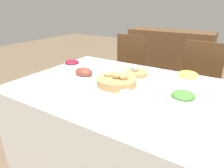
{
  "coord_description": "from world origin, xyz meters",
  "views": [
    {
      "loc": [
        0.73,
        -1.27,
        1.36
      ],
      "look_at": [
        -0.01,
        -0.09,
        0.79
      ],
      "focal_mm": 32.0,
      "sensor_mm": 36.0,
      "label": 1
    }
  ],
  "objects_px": {
    "egg_basket": "(136,72)",
    "drinking_cup": "(126,97)",
    "ham_platter": "(84,73)",
    "pineapple_bowl": "(188,77)",
    "fork": "(61,97)",
    "chair_far_right": "(196,86)",
    "spoon": "(100,110)",
    "butter_dish": "(65,84)",
    "green_salad_bowl": "(183,99)",
    "knife": "(96,109)",
    "bread_basket": "(117,80)",
    "chair_far_left": "(125,72)",
    "beet_salad_bowl": "(72,65)",
    "dinner_plate": "(77,102)",
    "sideboard": "(168,60)"
  },
  "relations": [
    {
      "from": "chair_far_right",
      "to": "dinner_plate",
      "type": "bearing_deg",
      "value": -105.61
    },
    {
      "from": "bread_basket",
      "to": "drinking_cup",
      "type": "relative_size",
      "value": 3.82
    },
    {
      "from": "chair_far_right",
      "to": "egg_basket",
      "type": "bearing_deg",
      "value": -119.21
    },
    {
      "from": "green_salad_bowl",
      "to": "pineapple_bowl",
      "type": "bearing_deg",
      "value": 98.97
    },
    {
      "from": "fork",
      "to": "spoon",
      "type": "relative_size",
      "value": 1.0
    },
    {
      "from": "chair_far_left",
      "to": "knife",
      "type": "distance_m",
      "value": 1.44
    },
    {
      "from": "pineapple_bowl",
      "to": "spoon",
      "type": "distance_m",
      "value": 0.85
    },
    {
      "from": "beet_salad_bowl",
      "to": "spoon",
      "type": "distance_m",
      "value": 0.88
    },
    {
      "from": "knife",
      "to": "bread_basket",
      "type": "bearing_deg",
      "value": 104.64
    },
    {
      "from": "fork",
      "to": "butter_dish",
      "type": "relative_size",
      "value": 1.58
    },
    {
      "from": "chair_far_right",
      "to": "knife",
      "type": "relative_size",
      "value": 5.5
    },
    {
      "from": "chair_far_right",
      "to": "spoon",
      "type": "height_order",
      "value": "chair_far_right"
    },
    {
      "from": "beet_salad_bowl",
      "to": "knife",
      "type": "bearing_deg",
      "value": -37.64
    },
    {
      "from": "pineapple_bowl",
      "to": "beet_salad_bowl",
      "type": "xyz_separation_m",
      "value": [
        -1.04,
        -0.26,
        0.0
      ]
    },
    {
      "from": "egg_basket",
      "to": "beet_salad_bowl",
      "type": "height_order",
      "value": "beet_salad_bowl"
    },
    {
      "from": "beet_salad_bowl",
      "to": "ham_platter",
      "type": "bearing_deg",
      "value": -22.25
    },
    {
      "from": "bread_basket",
      "to": "knife",
      "type": "height_order",
      "value": "bread_basket"
    },
    {
      "from": "drinking_cup",
      "to": "chair_far_right",
      "type": "bearing_deg",
      "value": 77.61
    },
    {
      "from": "beet_salad_bowl",
      "to": "knife",
      "type": "height_order",
      "value": "beet_salad_bowl"
    },
    {
      "from": "sideboard",
      "to": "green_salad_bowl",
      "type": "relative_size",
      "value": 7.52
    },
    {
      "from": "ham_platter",
      "to": "spoon",
      "type": "bearing_deg",
      "value": -41.72
    },
    {
      "from": "ham_platter",
      "to": "dinner_plate",
      "type": "xyz_separation_m",
      "value": [
        0.3,
        -0.43,
        -0.02
      ]
    },
    {
      "from": "bread_basket",
      "to": "green_salad_bowl",
      "type": "relative_size",
      "value": 1.86
    },
    {
      "from": "egg_basket",
      "to": "dinner_plate",
      "type": "bearing_deg",
      "value": -96.66
    },
    {
      "from": "pineapple_bowl",
      "to": "butter_dish",
      "type": "xyz_separation_m",
      "value": [
        -0.79,
        -0.61,
        -0.03
      ]
    },
    {
      "from": "egg_basket",
      "to": "drinking_cup",
      "type": "xyz_separation_m",
      "value": [
        0.18,
        -0.52,
        0.01
      ]
    },
    {
      "from": "beet_salad_bowl",
      "to": "pineapple_bowl",
      "type": "bearing_deg",
      "value": 13.83
    },
    {
      "from": "green_salad_bowl",
      "to": "knife",
      "type": "height_order",
      "value": "green_salad_bowl"
    },
    {
      "from": "butter_dish",
      "to": "bread_basket",
      "type": "bearing_deg",
      "value": 36.8
    },
    {
      "from": "chair_far_right",
      "to": "chair_far_left",
      "type": "height_order",
      "value": "same"
    },
    {
      "from": "chair_far_right",
      "to": "green_salad_bowl",
      "type": "distance_m",
      "value": 1.04
    },
    {
      "from": "ham_platter",
      "to": "pineapple_bowl",
      "type": "distance_m",
      "value": 0.89
    },
    {
      "from": "ham_platter",
      "to": "butter_dish",
      "type": "bearing_deg",
      "value": -83.83
    },
    {
      "from": "dinner_plate",
      "to": "sideboard",
      "type": "bearing_deg",
      "value": 92.65
    },
    {
      "from": "pineapple_bowl",
      "to": "fork",
      "type": "xyz_separation_m",
      "value": [
        -0.67,
        -0.78,
        -0.04
      ]
    },
    {
      "from": "ham_platter",
      "to": "fork",
      "type": "xyz_separation_m",
      "value": [
        0.15,
        -0.43,
        -0.02
      ]
    },
    {
      "from": "fork",
      "to": "spoon",
      "type": "bearing_deg",
      "value": 1.02
    },
    {
      "from": "ham_platter",
      "to": "green_salad_bowl",
      "type": "distance_m",
      "value": 0.89
    },
    {
      "from": "bread_basket",
      "to": "drinking_cup",
      "type": "xyz_separation_m",
      "value": [
        0.21,
        -0.23,
        0.0
      ]
    },
    {
      "from": "beet_salad_bowl",
      "to": "fork",
      "type": "relative_size",
      "value": 0.89
    },
    {
      "from": "bread_basket",
      "to": "spoon",
      "type": "distance_m",
      "value": 0.43
    },
    {
      "from": "drinking_cup",
      "to": "butter_dish",
      "type": "distance_m",
      "value": 0.53
    },
    {
      "from": "chair_far_left",
      "to": "bread_basket",
      "type": "bearing_deg",
      "value": -58.84
    },
    {
      "from": "sideboard",
      "to": "pineapple_bowl",
      "type": "xyz_separation_m",
      "value": [
        0.62,
        -1.54,
        0.31
      ]
    },
    {
      "from": "sideboard",
      "to": "drinking_cup",
      "type": "xyz_separation_m",
      "value": [
        0.37,
        -2.14,
        0.31
      ]
    },
    {
      "from": "sideboard",
      "to": "knife",
      "type": "height_order",
      "value": "sideboard"
    },
    {
      "from": "beet_salad_bowl",
      "to": "butter_dish",
      "type": "relative_size",
      "value": 1.41
    },
    {
      "from": "green_salad_bowl",
      "to": "spoon",
      "type": "distance_m",
      "value": 0.52
    },
    {
      "from": "egg_basket",
      "to": "drinking_cup",
      "type": "bearing_deg",
      "value": -70.68
    },
    {
      "from": "pineapple_bowl",
      "to": "beet_salad_bowl",
      "type": "bearing_deg",
      "value": -166.17
    }
  ]
}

